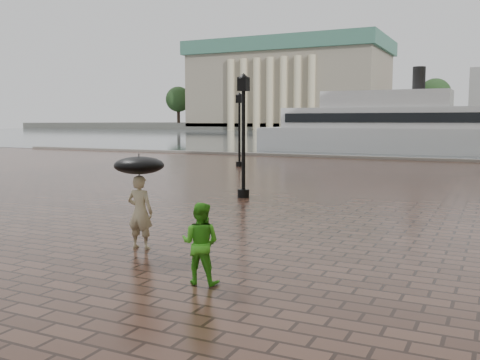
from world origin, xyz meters
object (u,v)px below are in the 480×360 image
object	(u,v)px
street_lamps	(315,132)
child_pedestrian	(200,243)
ferry_near	(385,127)
adult_pedestrian	(140,212)

from	to	relation	value
street_lamps	child_pedestrian	distance (m)	15.48
street_lamps	ferry_near	xyz separation A→B (m)	(-1.67, 25.25, -0.11)
adult_pedestrian	ferry_near	distance (m)	38.83
street_lamps	child_pedestrian	world-z (taller)	street_lamps
street_lamps	adult_pedestrian	bearing A→B (deg)	-88.48
street_lamps	adult_pedestrian	size ratio (longest dim) A/B	9.37
adult_pedestrian	ferry_near	size ratio (longest dim) A/B	0.07
adult_pedestrian	child_pedestrian	world-z (taller)	adult_pedestrian
street_lamps	adult_pedestrian	world-z (taller)	street_lamps
street_lamps	ferry_near	bearing A→B (deg)	93.77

